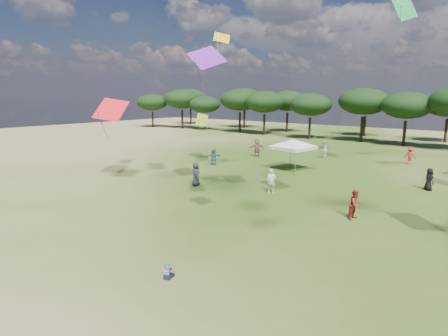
# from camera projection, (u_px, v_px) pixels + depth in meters

# --- Properties ---
(ground) EXTENTS (140.00, 140.00, 0.00)m
(ground) POSITION_uv_depth(u_px,v_px,m) (126.00, 298.00, 12.07)
(ground) COLOR #395319
(ground) RESTS_ON ground
(tent_left) EXTENTS (5.94, 5.94, 2.99)m
(tent_left) POSITION_uv_depth(u_px,v_px,m) (293.00, 141.00, 32.10)
(tent_left) COLOR gray
(tent_left) RESTS_ON ground
(toddler) EXTENTS (0.42, 0.46, 0.57)m
(toddler) POSITION_uv_depth(u_px,v_px,m) (168.00, 272.00, 13.31)
(toddler) COLOR black
(toddler) RESTS_ON ground
(festival_crowd) EXTENTS (29.98, 19.66, 1.92)m
(festival_crowd) POSITION_uv_depth(u_px,v_px,m) (346.00, 168.00, 28.76)
(festival_crowd) COLOR beige
(festival_crowd) RESTS_ON ground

